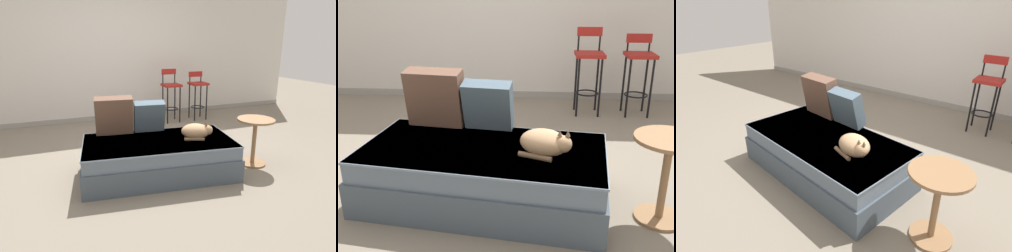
% 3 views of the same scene
% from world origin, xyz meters
% --- Properties ---
extents(ground_plane, '(16.00, 16.00, 0.00)m').
position_xyz_m(ground_plane, '(0.00, 0.00, 0.00)').
color(ground_plane, slate).
rests_on(ground_plane, ground).
extents(wall_back_panel, '(8.00, 0.10, 2.60)m').
position_xyz_m(wall_back_panel, '(0.00, 2.25, 1.30)').
color(wall_back_panel, silver).
rests_on(wall_back_panel, ground).
extents(wall_baseboard_trim, '(8.00, 0.02, 0.09)m').
position_xyz_m(wall_baseboard_trim, '(0.00, 2.20, 0.04)').
color(wall_baseboard_trim, gray).
rests_on(wall_baseboard_trim, ground).
extents(couch, '(1.78, 1.09, 0.41)m').
position_xyz_m(couch, '(0.00, -0.40, 0.21)').
color(couch, '#44505B').
rests_on(couch, ground).
extents(throw_pillow_corner, '(0.46, 0.28, 0.45)m').
position_xyz_m(throw_pillow_corner, '(-0.41, -0.00, 0.64)').
color(throw_pillow_corner, brown).
rests_on(throw_pillow_corner, couch).
extents(throw_pillow_middle, '(0.39, 0.27, 0.38)m').
position_xyz_m(throw_pillow_middle, '(0.00, -0.06, 0.60)').
color(throw_pillow_middle, '#4C6070').
rests_on(throw_pillow_middle, couch).
extents(cat, '(0.39, 0.34, 0.20)m').
position_xyz_m(cat, '(0.42, -0.50, 0.49)').
color(cat, tan).
rests_on(cat, couch).
extents(bar_stool_near_window, '(0.32, 0.32, 0.98)m').
position_xyz_m(bar_stool_near_window, '(0.96, 1.62, 0.58)').
color(bar_stool_near_window, black).
rests_on(bar_stool_near_window, ground).
extents(side_table, '(0.44, 0.44, 0.58)m').
position_xyz_m(side_table, '(1.18, -0.56, 0.38)').
color(side_table, olive).
rests_on(side_table, ground).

